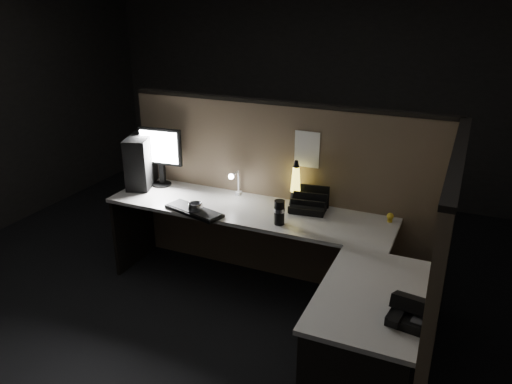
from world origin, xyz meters
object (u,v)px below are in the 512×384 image
at_px(pc_tower, 141,161).
at_px(keyboard, 194,211).
at_px(monitor, 160,151).
at_px(desk_phone, 413,313).
at_px(lava_lamp, 296,187).

relative_size(pc_tower, keyboard, 0.89).
xyz_separation_m(monitor, desk_phone, (2.30, -1.16, -0.26)).
height_order(pc_tower, monitor, monitor).
distance_m(monitor, lava_lamp, 1.24).
height_order(keyboard, lava_lamp, lava_lamp).
bearing_deg(monitor, desk_phone, -32.10).
relative_size(monitor, desk_phone, 1.95).
bearing_deg(lava_lamp, monitor, -177.86).
bearing_deg(keyboard, monitor, 159.33).
bearing_deg(pc_tower, keyboard, -45.60).
bearing_deg(monitor, pc_tower, -163.97).
distance_m(lava_lamp, desk_phone, 1.61).
distance_m(monitor, desk_phone, 2.58).
height_order(pc_tower, lava_lamp, pc_tower).
bearing_deg(keyboard, lava_lamp, 50.10).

